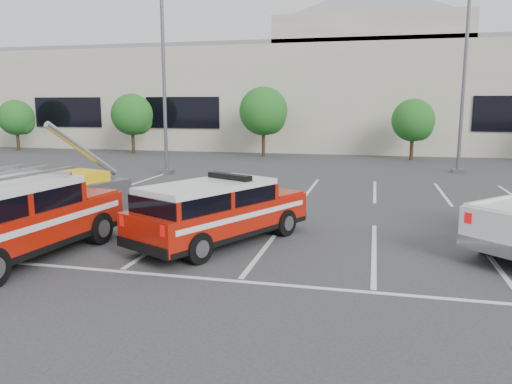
% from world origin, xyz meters
% --- Properties ---
extents(ground, '(120.00, 120.00, 0.00)m').
position_xyz_m(ground, '(0.00, 0.00, 0.00)').
color(ground, '#2F2F31').
rests_on(ground, ground).
extents(stall_markings, '(23.00, 15.00, 0.01)m').
position_xyz_m(stall_markings, '(0.00, 4.50, 0.01)').
color(stall_markings, silver).
rests_on(stall_markings, ground).
extents(convention_building, '(60.00, 16.99, 13.20)m').
position_xyz_m(convention_building, '(0.18, 31.86, 4.72)').
color(convention_building, beige).
rests_on(convention_building, ground).
extents(tree_far_left, '(2.77, 2.77, 3.99)m').
position_xyz_m(tree_far_left, '(-24.91, 22.05, 2.50)').
color(tree_far_left, '#3F2B19').
rests_on(tree_far_left, ground).
extents(tree_left, '(3.07, 3.07, 4.42)m').
position_xyz_m(tree_left, '(-14.91, 22.05, 2.77)').
color(tree_left, '#3F2B19').
rests_on(tree_left, ground).
extents(tree_mid_left, '(3.37, 3.37, 4.85)m').
position_xyz_m(tree_mid_left, '(-4.91, 22.05, 3.04)').
color(tree_mid_left, '#3F2B19').
rests_on(tree_mid_left, ground).
extents(tree_mid_right, '(2.77, 2.77, 3.99)m').
position_xyz_m(tree_mid_right, '(5.09, 22.05, 2.50)').
color(tree_mid_right, '#3F2B19').
rests_on(tree_mid_right, ground).
extents(light_pole_left, '(0.90, 0.60, 10.24)m').
position_xyz_m(light_pole_left, '(-8.00, 12.00, 5.19)').
color(light_pole_left, '#59595E').
rests_on(light_pole_left, ground).
extents(light_pole_mid, '(0.90, 0.60, 10.24)m').
position_xyz_m(light_pole_mid, '(7.00, 16.00, 5.19)').
color(light_pole_mid, '#59595E').
rests_on(light_pole_mid, ground).
extents(fire_chief_suv, '(3.97, 5.38, 1.79)m').
position_xyz_m(fire_chief_suv, '(-1.27, -0.16, 0.73)').
color(fire_chief_suv, '#A11407').
rests_on(fire_chief_suv, ground).
extents(ladder_suv, '(2.68, 5.55, 2.11)m').
position_xyz_m(ladder_suv, '(-5.46, -2.65, 0.84)').
color(ladder_suv, '#A11407').
rests_on(ladder_suv, ground).
extents(utility_rig, '(3.97, 3.89, 3.09)m').
position_xyz_m(utility_rig, '(-7.31, 2.18, 0.62)').
color(utility_rig, '#59595E').
rests_on(utility_rig, ground).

